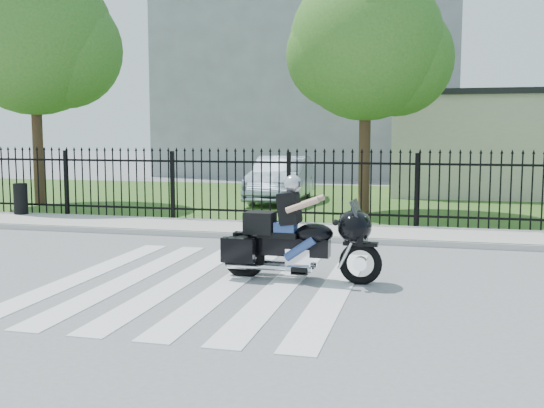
# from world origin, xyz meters

# --- Properties ---
(ground) EXTENTS (120.00, 120.00, 0.00)m
(ground) POSITION_xyz_m (0.00, 0.00, 0.00)
(ground) COLOR slate
(ground) RESTS_ON ground
(crosswalk) EXTENTS (5.00, 5.50, 0.01)m
(crosswalk) POSITION_xyz_m (0.00, 0.00, 0.01)
(crosswalk) COLOR silver
(crosswalk) RESTS_ON ground
(sidewalk) EXTENTS (40.00, 2.00, 0.12)m
(sidewalk) POSITION_xyz_m (0.00, 5.00, 0.06)
(sidewalk) COLOR #ADAAA3
(sidewalk) RESTS_ON ground
(curb) EXTENTS (40.00, 0.12, 0.12)m
(curb) POSITION_xyz_m (0.00, 4.00, 0.06)
(curb) COLOR #ADAAA3
(curb) RESTS_ON ground
(grass_strip) EXTENTS (40.00, 12.00, 0.02)m
(grass_strip) POSITION_xyz_m (0.00, 12.00, 0.01)
(grass_strip) COLOR #2F581E
(grass_strip) RESTS_ON ground
(iron_fence) EXTENTS (26.00, 0.04, 1.80)m
(iron_fence) POSITION_xyz_m (0.00, 6.00, 0.90)
(iron_fence) COLOR black
(iron_fence) RESTS_ON ground
(tree_left) EXTENTS (4.80, 4.80, 7.58)m
(tree_left) POSITION_xyz_m (-8.50, 8.50, 5.17)
(tree_left) COLOR #382316
(tree_left) RESTS_ON ground
(tree_mid) EXTENTS (4.20, 4.20, 6.78)m
(tree_mid) POSITION_xyz_m (1.50, 9.00, 4.67)
(tree_mid) COLOR #382316
(tree_mid) RESTS_ON ground
(building_low) EXTENTS (10.00, 6.00, 3.50)m
(building_low) POSITION_xyz_m (7.00, 16.00, 1.75)
(building_low) COLOR beige
(building_low) RESTS_ON ground
(building_low_roof) EXTENTS (10.20, 6.20, 0.20)m
(building_low_roof) POSITION_xyz_m (7.00, 16.00, 3.60)
(building_low_roof) COLOR black
(building_low_roof) RESTS_ON building_low
(building_tall) EXTENTS (15.00, 10.00, 12.00)m
(building_tall) POSITION_xyz_m (-3.00, 26.00, 6.00)
(building_tall) COLOR #96999E
(building_tall) RESTS_ON ground
(motorcycle_rider) EXTENTS (2.52, 0.79, 1.66)m
(motorcycle_rider) POSITION_xyz_m (1.31, 0.57, 0.68)
(motorcycle_rider) COLOR black
(motorcycle_rider) RESTS_ON ground
(parked_car) EXTENTS (1.70, 4.52, 1.47)m
(parked_car) POSITION_xyz_m (-1.39, 11.17, 0.76)
(parked_car) COLOR #9EAFC7
(parked_car) RESTS_ON grass_strip
(litter_bin) EXTENTS (0.36, 0.36, 0.81)m
(litter_bin) POSITION_xyz_m (-7.19, 5.70, 0.52)
(litter_bin) COLOR black
(litter_bin) RESTS_ON sidewalk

